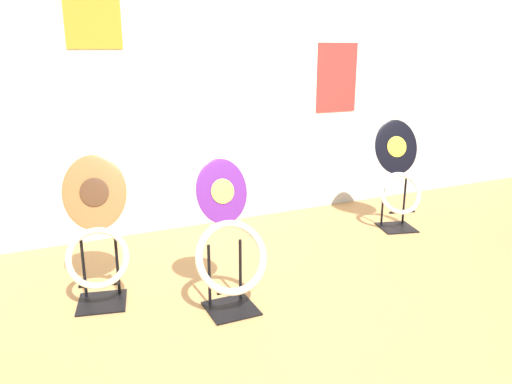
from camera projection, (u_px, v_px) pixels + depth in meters
ground_plane at (363, 364)px, 2.41m from camera, size 14.00×14.00×0.00m
wall_back at (200, 71)px, 4.03m from camera, size 8.00×0.07×2.60m
toilet_seat_display_jazz_black at (398, 178)px, 4.16m from camera, size 0.44×0.42×0.90m
toilet_seat_display_purple_note at (229, 247)px, 2.82m from camera, size 0.43×0.32×0.87m
toilet_seat_display_woodgrain at (97, 235)px, 2.91m from camera, size 0.43×0.42×0.87m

